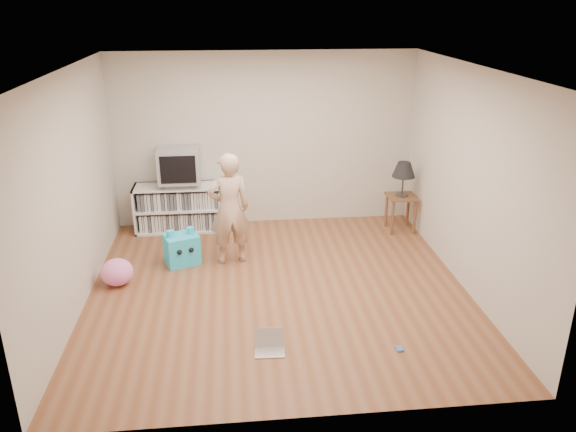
# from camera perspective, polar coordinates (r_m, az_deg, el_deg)

# --- Properties ---
(ground) EXTENTS (4.50, 4.50, 0.00)m
(ground) POSITION_cam_1_polar(r_m,az_deg,el_deg) (6.86, -0.99, -7.40)
(ground) COLOR brown
(ground) RESTS_ON ground
(walls) EXTENTS (4.52, 4.52, 2.60)m
(walls) POSITION_cam_1_polar(r_m,az_deg,el_deg) (6.33, -1.07, 2.97)
(walls) COLOR beige
(walls) RESTS_ON ground
(ceiling) EXTENTS (4.50, 4.50, 0.01)m
(ceiling) POSITION_cam_1_polar(r_m,az_deg,el_deg) (6.05, -1.15, 14.73)
(ceiling) COLOR white
(ceiling) RESTS_ON walls
(media_unit) EXTENTS (1.40, 0.45, 0.70)m
(media_unit) POSITION_cam_1_polar(r_m,az_deg,el_deg) (8.58, -10.66, 0.88)
(media_unit) COLOR white
(media_unit) RESTS_ON ground
(dvd_deck) EXTENTS (0.45, 0.35, 0.07)m
(dvd_deck) POSITION_cam_1_polar(r_m,az_deg,el_deg) (8.44, -10.84, 3.29)
(dvd_deck) COLOR gray
(dvd_deck) RESTS_ON media_unit
(crt_tv) EXTENTS (0.60, 0.53, 0.50)m
(crt_tv) POSITION_cam_1_polar(r_m,az_deg,el_deg) (8.36, -10.98, 5.14)
(crt_tv) COLOR #95959A
(crt_tv) RESTS_ON dvd_deck
(side_table) EXTENTS (0.42, 0.42, 0.55)m
(side_table) POSITION_cam_1_polar(r_m,az_deg,el_deg) (8.54, 11.42, 1.19)
(side_table) COLOR brown
(side_table) RESTS_ON ground
(table_lamp) EXTENTS (0.34, 0.34, 0.52)m
(table_lamp) POSITION_cam_1_polar(r_m,az_deg,el_deg) (8.38, 11.68, 4.56)
(table_lamp) COLOR #333333
(table_lamp) RESTS_ON side_table
(person) EXTENTS (0.61, 0.46, 1.49)m
(person) POSITION_cam_1_polar(r_m,az_deg,el_deg) (7.27, -5.99, 0.71)
(person) COLOR tan
(person) RESTS_ON ground
(laptop) EXTENTS (0.31, 0.25, 0.21)m
(laptop) POSITION_cam_1_polar(r_m,az_deg,el_deg) (5.75, -1.90, -12.95)
(laptop) COLOR silver
(laptop) RESTS_ON ground
(playing_cards) EXTENTS (0.08, 0.10, 0.02)m
(playing_cards) POSITION_cam_1_polar(r_m,az_deg,el_deg) (5.88, 11.24, -13.09)
(playing_cards) COLOR #456AB8
(playing_cards) RESTS_ON ground
(plush_blue) EXTENTS (0.51, 0.46, 0.49)m
(plush_blue) POSITION_cam_1_polar(r_m,az_deg,el_deg) (7.52, -10.73, -3.29)
(plush_blue) COLOR #24C6FA
(plush_blue) RESTS_ON ground
(plush_pink) EXTENTS (0.50, 0.50, 0.33)m
(plush_pink) POSITION_cam_1_polar(r_m,az_deg,el_deg) (7.19, -16.98, -5.48)
(plush_pink) COLOR #FF7BC9
(plush_pink) RESTS_ON ground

